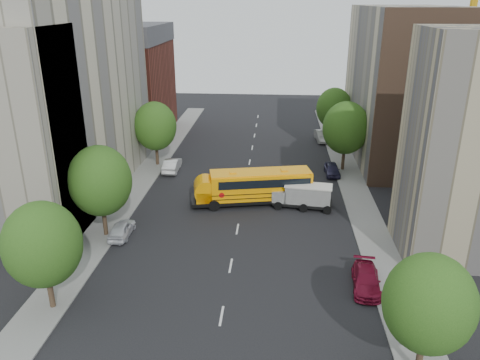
# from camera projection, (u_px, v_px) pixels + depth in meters

# --- Properties ---
(ground) EXTENTS (120.00, 120.00, 0.00)m
(ground) POSITION_uv_depth(u_px,v_px,m) (239.00, 219.00, 42.56)
(ground) COLOR black
(ground) RESTS_ON ground
(sidewalk_left) EXTENTS (3.00, 80.00, 0.12)m
(sidewalk_left) POSITION_uv_depth(u_px,v_px,m) (132.00, 193.00, 48.03)
(sidewalk_left) COLOR slate
(sidewalk_left) RESTS_ON ground
(sidewalk_right) EXTENTS (3.00, 80.00, 0.12)m
(sidewalk_right) POSITION_uv_depth(u_px,v_px,m) (359.00, 200.00, 46.34)
(sidewalk_right) COLOR slate
(sidewalk_right) RESTS_ON ground
(lane_markings) EXTENTS (0.15, 64.00, 0.01)m
(lane_markings) POSITION_uv_depth(u_px,v_px,m) (246.00, 180.00, 51.85)
(lane_markings) COLOR silver
(lane_markings) RESTS_ON ground
(building_left_cream) EXTENTS (10.00, 26.00, 20.00)m
(building_left_cream) POSITION_uv_depth(u_px,v_px,m) (61.00, 94.00, 45.84)
(building_left_cream) COLOR beige
(building_left_cream) RESTS_ON ground
(building_left_redbrick) EXTENTS (10.00, 15.00, 13.00)m
(building_left_redbrick) POSITION_uv_depth(u_px,v_px,m) (131.00, 89.00, 67.55)
(building_left_redbrick) COLOR maroon
(building_left_redbrick) RESTS_ON ground
(building_left_near) EXTENTS (10.00, 7.00, 17.00)m
(building_left_near) POSITION_uv_depth(u_px,v_px,m) (6.00, 139.00, 36.62)
(building_left_near) COLOR beige
(building_left_near) RESTS_ON ground
(building_right_far) EXTENTS (10.00, 22.00, 18.00)m
(building_right_far) POSITION_uv_depth(u_px,v_px,m) (400.00, 85.00, 56.58)
(building_right_far) COLOR beige
(building_right_far) RESTS_ON ground
(building_right_sidewall) EXTENTS (10.10, 0.30, 18.00)m
(building_right_sidewall) POSITION_uv_depth(u_px,v_px,m) (427.00, 104.00, 46.35)
(building_right_sidewall) COLOR brown
(building_right_sidewall) RESTS_ON ground
(street_tree_0) EXTENTS (4.80, 4.80, 7.41)m
(street_tree_0) POSITION_uv_depth(u_px,v_px,m) (42.00, 245.00, 28.67)
(street_tree_0) COLOR #38281C
(street_tree_0) RESTS_ON ground
(street_tree_1) EXTENTS (5.12, 5.12, 7.90)m
(street_tree_1) POSITION_uv_depth(u_px,v_px,m) (100.00, 181.00, 37.86)
(street_tree_1) COLOR #38281C
(street_tree_1) RESTS_ON ground
(street_tree_2) EXTENTS (4.99, 4.99, 7.71)m
(street_tree_2) POSITION_uv_depth(u_px,v_px,m) (155.00, 126.00, 54.63)
(street_tree_2) COLOR #38281C
(street_tree_2) RESTS_ON ground
(street_tree_3) EXTENTS (4.61, 4.61, 7.11)m
(street_tree_3) POSITION_uv_depth(u_px,v_px,m) (429.00, 304.00, 23.41)
(street_tree_3) COLOR #38281C
(street_tree_3) RESTS_ON ground
(street_tree_4) EXTENTS (5.25, 5.25, 8.10)m
(street_tree_4) POSITION_uv_depth(u_px,v_px,m) (346.00, 128.00, 52.93)
(street_tree_4) COLOR #38281C
(street_tree_4) RESTS_ON ground
(street_tree_5) EXTENTS (4.86, 4.86, 7.51)m
(street_tree_5) POSITION_uv_depth(u_px,v_px,m) (334.00, 108.00, 64.22)
(street_tree_5) COLOR #38281C
(street_tree_5) RESTS_ON ground
(school_bus) EXTENTS (12.33, 5.10, 3.40)m
(school_bus) POSITION_uv_depth(u_px,v_px,m) (252.00, 186.00, 45.12)
(school_bus) COLOR black
(school_bus) RESTS_ON ground
(safari_truck) EXTENTS (5.72, 2.70, 2.36)m
(safari_truck) POSITION_uv_depth(u_px,v_px,m) (303.00, 196.00, 44.46)
(safari_truck) COLOR black
(safari_truck) RESTS_ON ground
(parked_car_0) EXTENTS (1.60, 3.89, 1.32)m
(parked_car_0) POSITION_uv_depth(u_px,v_px,m) (122.00, 229.00, 39.26)
(parked_car_0) COLOR silver
(parked_car_0) RESTS_ON ground
(parked_car_1) EXTENTS (1.67, 4.55, 1.49)m
(parked_car_1) POSITION_uv_depth(u_px,v_px,m) (172.00, 165.00, 54.23)
(parked_car_1) COLOR silver
(parked_car_1) RESTS_ON ground
(parked_car_3) EXTENTS (2.20, 4.61, 1.30)m
(parked_car_3) POSITION_uv_depth(u_px,v_px,m) (366.00, 280.00, 32.22)
(parked_car_3) COLOR maroon
(parked_car_3) RESTS_ON ground
(parked_car_4) EXTENTS (1.66, 3.91, 1.32)m
(parked_car_4) POSITION_uv_depth(u_px,v_px,m) (332.00, 169.00, 53.03)
(parked_car_4) COLOR #302D4F
(parked_car_4) RESTS_ON ground
(parked_car_5) EXTENTS (2.00, 4.64, 1.48)m
(parked_car_5) POSITION_uv_depth(u_px,v_px,m) (322.00, 136.00, 65.67)
(parked_car_5) COLOR gray
(parked_car_5) RESTS_ON ground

